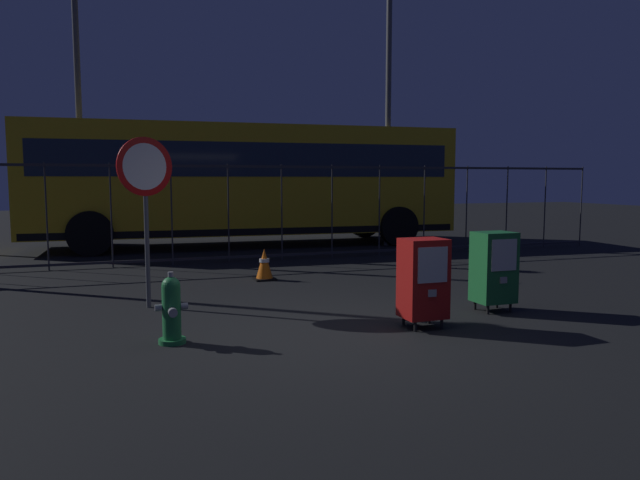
# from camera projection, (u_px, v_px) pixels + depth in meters

# --- Properties ---
(ground_plane) EXTENTS (60.00, 60.00, 0.00)m
(ground_plane) POSITION_uv_depth(u_px,v_px,m) (331.00, 332.00, 6.60)
(ground_plane) COLOR black
(fire_hydrant) EXTENTS (0.33, 0.32, 0.75)m
(fire_hydrant) POSITION_uv_depth(u_px,v_px,m) (172.00, 310.00, 6.10)
(fire_hydrant) COLOR #1E7238
(fire_hydrant) RESTS_ON ground_plane
(newspaper_box_primary) EXTENTS (0.48, 0.42, 1.02)m
(newspaper_box_primary) POSITION_uv_depth(u_px,v_px,m) (494.00, 267.00, 7.59)
(newspaper_box_primary) COLOR black
(newspaper_box_primary) RESTS_ON ground_plane
(newspaper_box_secondary) EXTENTS (0.48, 0.42, 1.02)m
(newspaper_box_secondary) POSITION_uv_depth(u_px,v_px,m) (423.00, 278.00, 6.73)
(newspaper_box_secondary) COLOR black
(newspaper_box_secondary) RESTS_ON ground_plane
(stop_sign) EXTENTS (0.71, 0.31, 2.23)m
(stop_sign) POSITION_uv_depth(u_px,v_px,m) (145.00, 186.00, 7.68)
(stop_sign) COLOR #4C4F54
(stop_sign) RESTS_ON ground_plane
(traffic_cone) EXTENTS (0.36, 0.36, 0.53)m
(traffic_cone) POSITION_uv_depth(u_px,v_px,m) (264.00, 265.00, 10.00)
(traffic_cone) COLOR black
(traffic_cone) RESTS_ON ground_plane
(fence_barrier) EXTENTS (18.03, 0.04, 2.00)m
(fence_barrier) POSITION_uv_depth(u_px,v_px,m) (228.00, 212.00, 12.06)
(fence_barrier) COLOR #2D2D33
(fence_barrier) RESTS_ON ground_plane
(bus_near) EXTENTS (10.62, 3.24, 3.00)m
(bus_near) POSITION_uv_depth(u_px,v_px,m) (246.00, 179.00, 15.15)
(bus_near) COLOR gold
(bus_near) RESTS_ON ground_plane
(street_light_near_right) EXTENTS (0.32, 0.32, 6.29)m
(street_light_near_right) POSITION_uv_depth(u_px,v_px,m) (78.00, 92.00, 13.69)
(street_light_near_right) COLOR #4C4F54
(street_light_near_right) RESTS_ON ground_plane
(street_light_far_right) EXTENTS (0.32, 0.32, 8.51)m
(street_light_far_right) POSITION_uv_depth(u_px,v_px,m) (389.00, 52.00, 14.78)
(street_light_far_right) COLOR #4C4F54
(street_light_far_right) RESTS_ON ground_plane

